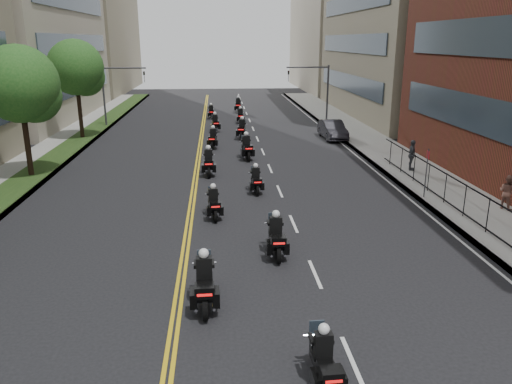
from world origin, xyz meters
TOP-DOWN VIEW (x-y plane):
  - sidewalk_right at (12.00, 25.00)m, footprint 4.00×90.00m
  - sidewalk_left at (-12.00, 25.00)m, footprint 4.00×90.00m
  - grass_strip at (-11.20, 25.00)m, footprint 2.00×90.00m
  - building_right_far at (21.50, 78.00)m, footprint 15.00×28.00m
  - building_left_far at (-22.00, 78.00)m, footprint 16.00×28.00m
  - iron_fence at (11.00, 12.00)m, footprint 0.05×28.00m
  - traffic_signal_right at (9.54, 42.00)m, footprint 4.09×0.20m
  - traffic_signal_left at (-9.54, 42.00)m, footprint 4.09×0.20m
  - motorcycle_1 at (2.26, 4.15)m, footprint 0.50×2.16m
  - motorcycle_2 at (-0.59, 8.11)m, footprint 0.58×2.50m
  - motorcycle_3 at (2.02, 11.73)m, footprint 0.54×2.37m
  - motorcycle_4 at (-0.34, 16.16)m, footprint 0.60×2.15m
  - motorcycle_5 at (1.90, 19.98)m, footprint 0.50×2.13m
  - motorcycle_6 at (-0.67, 23.81)m, footprint 0.57×2.45m
  - motorcycle_7 at (1.87, 27.82)m, footprint 0.70×2.54m
  - motorcycle_8 at (-0.43, 31.65)m, footprint 0.65×2.32m
  - motorcycle_9 at (1.95, 35.31)m, footprint 0.76×2.48m
  - motorcycle_10 at (-0.27, 38.83)m, footprint 0.66×2.37m
  - motorcycle_11 at (2.21, 43.29)m, footprint 0.52×2.23m
  - motorcycle_12 at (-0.70, 46.54)m, footprint 0.53×2.17m
  - motorcycle_13 at (2.32, 50.88)m, footprint 0.63×2.53m
  - parked_sedan at (9.40, 34.57)m, footprint 1.72×4.63m
  - pedestrian_b at (13.50, 15.85)m, footprint 0.92×1.00m
  - pedestrian_c at (11.77, 23.39)m, footprint 0.77×1.19m

SIDE VIEW (x-z plane):
  - sidewalk_right at x=12.00m, z-range 0.00..0.15m
  - sidewalk_left at x=-12.00m, z-range 0.00..0.15m
  - grass_strip at x=-11.20m, z-range 0.15..0.19m
  - motorcycle_5 at x=1.90m, z-range -0.16..1.40m
  - motorcycle_4 at x=-0.34m, z-range -0.17..1.42m
  - motorcycle_1 at x=2.26m, z-range -0.17..1.43m
  - motorcycle_12 at x=-0.70m, z-range -0.17..1.43m
  - motorcycle_11 at x=2.21m, z-range -0.17..1.47m
  - motorcycle_8 at x=-0.43m, z-range -0.18..1.53m
  - motorcycle_10 at x=-0.27m, z-range -0.18..1.56m
  - motorcycle_3 at x=2.02m, z-range -0.18..1.57m
  - motorcycle_6 at x=-0.67m, z-range -0.19..1.62m
  - motorcycle_9 at x=1.95m, z-range -0.19..1.64m
  - motorcycle_2 at x=-0.59m, z-range -0.19..1.65m
  - motorcycle_13 at x=2.32m, z-range -0.20..1.67m
  - motorcycle_7 at x=1.87m, z-range -0.20..1.68m
  - parked_sedan at x=9.40m, z-range 0.00..1.51m
  - iron_fence at x=11.00m, z-range 0.15..1.65m
  - pedestrian_b at x=13.50m, z-range 0.15..1.81m
  - pedestrian_c at x=11.77m, z-range 0.15..2.03m
  - traffic_signal_right at x=9.54m, z-range 0.90..6.50m
  - traffic_signal_left at x=-9.54m, z-range 0.90..6.50m
  - building_right_far at x=21.50m, z-range 0.00..26.00m
  - building_left_far at x=-22.00m, z-range 0.00..26.00m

